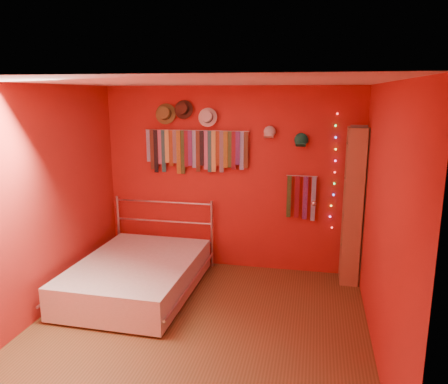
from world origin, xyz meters
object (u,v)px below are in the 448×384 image
Objects in this scene: bookshelf at (356,206)px; bed at (137,275)px; reading_lamp at (314,203)px; tie_rack at (196,149)px.

bookshelf is 1.01× the size of bed.
reading_lamp is 0.52m from bookshelf.
tie_rack is 1.73m from reading_lamp.
tie_rack is 5.10× the size of reading_lamp.
bed is (-0.47, -1.03, -1.44)m from tie_rack.
bookshelf is (0.52, 0.00, -0.01)m from reading_lamp.
bookshelf is at bearing 19.63° from bed.
tie_rack is at bearing 175.84° from bookshelf.
bookshelf is at bearing -4.16° from tie_rack.
reading_lamp is 0.14× the size of bookshelf.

